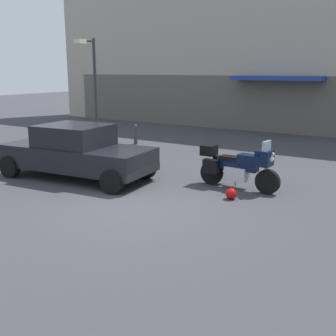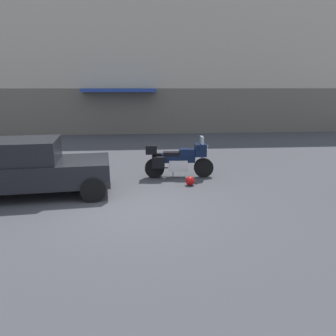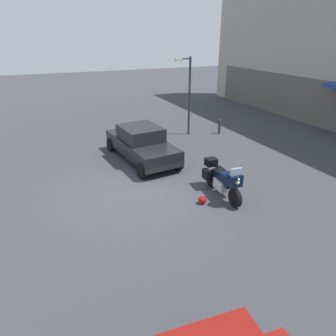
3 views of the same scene
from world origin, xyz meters
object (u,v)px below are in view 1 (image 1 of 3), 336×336
motorcycle (237,166)px  car_sedan_far (76,152)px  bollard_curbside (136,134)px  helmet (231,194)px  streetlamp_curbside (92,82)px

motorcycle → car_sedan_far: size_ratio=0.48×
motorcycle → bollard_curbside: (-6.35, 3.97, -0.17)m
helmet → car_sedan_far: size_ratio=0.06×
car_sedan_far → streetlamp_curbside: streetlamp_curbside is taller
car_sedan_far → bollard_curbside: bearing=-75.7°
car_sedan_far → bollard_curbside: car_sedan_far is taller
motorcycle → helmet: (0.27, -0.94, -0.48)m
motorcycle → helmet: 1.09m
motorcycle → streetlamp_curbside: size_ratio=0.53×
car_sedan_far → streetlamp_curbside: 4.83m
streetlamp_curbside → bollard_curbside: bearing=70.9°
helmet → streetlamp_curbside: bearing=157.0°
motorcycle → helmet: motorcycle is taller
motorcycle → car_sedan_far: car_sedan_far is taller
car_sedan_far → streetlamp_curbside: bearing=-59.9°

